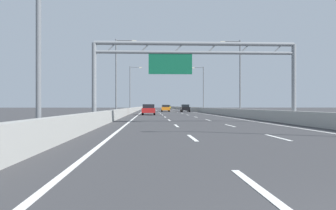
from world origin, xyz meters
TOP-DOWN VIEW (x-y plane):
  - ground_plane at (0.00, 100.00)m, footprint 260.00×260.00m
  - lane_dash_left_0 at (-1.80, 3.50)m, footprint 0.16×3.00m
  - lane_dash_left_1 at (-1.80, 12.50)m, footprint 0.16×3.00m
  - lane_dash_left_2 at (-1.80, 21.50)m, footprint 0.16×3.00m
  - lane_dash_left_3 at (-1.80, 30.50)m, footprint 0.16×3.00m
  - lane_dash_left_4 at (-1.80, 39.50)m, footprint 0.16×3.00m
  - lane_dash_left_5 at (-1.80, 48.50)m, footprint 0.16×3.00m
  - lane_dash_left_6 at (-1.80, 57.50)m, footprint 0.16×3.00m
  - lane_dash_left_7 at (-1.80, 66.50)m, footprint 0.16×3.00m
  - lane_dash_left_8 at (-1.80, 75.50)m, footprint 0.16×3.00m
  - lane_dash_left_9 at (-1.80, 84.50)m, footprint 0.16×3.00m
  - lane_dash_left_10 at (-1.80, 93.50)m, footprint 0.16×3.00m
  - lane_dash_left_11 at (-1.80, 102.50)m, footprint 0.16×3.00m
  - lane_dash_left_12 at (-1.80, 111.50)m, footprint 0.16×3.00m
  - lane_dash_left_13 at (-1.80, 120.50)m, footprint 0.16×3.00m
  - lane_dash_left_14 at (-1.80, 129.50)m, footprint 0.16×3.00m
  - lane_dash_left_15 at (-1.80, 138.50)m, footprint 0.16×3.00m
  - lane_dash_left_16 at (-1.80, 147.50)m, footprint 0.16×3.00m
  - lane_dash_left_17 at (-1.80, 156.50)m, footprint 0.16×3.00m
  - lane_dash_right_1 at (1.80, 12.50)m, footprint 0.16×3.00m
  - lane_dash_right_2 at (1.80, 21.50)m, footprint 0.16×3.00m
  - lane_dash_right_3 at (1.80, 30.50)m, footprint 0.16×3.00m
  - lane_dash_right_4 at (1.80, 39.50)m, footprint 0.16×3.00m
  - lane_dash_right_5 at (1.80, 48.50)m, footprint 0.16×3.00m
  - lane_dash_right_6 at (1.80, 57.50)m, footprint 0.16×3.00m
  - lane_dash_right_7 at (1.80, 66.50)m, footprint 0.16×3.00m
  - lane_dash_right_8 at (1.80, 75.50)m, footprint 0.16×3.00m
  - lane_dash_right_9 at (1.80, 84.50)m, footprint 0.16×3.00m
  - lane_dash_right_10 at (1.80, 93.50)m, footprint 0.16×3.00m
  - lane_dash_right_11 at (1.80, 102.50)m, footprint 0.16×3.00m
  - lane_dash_right_12 at (1.80, 111.50)m, footprint 0.16×3.00m
  - lane_dash_right_13 at (1.80, 120.50)m, footprint 0.16×3.00m
  - lane_dash_right_14 at (1.80, 129.50)m, footprint 0.16×3.00m
  - lane_dash_right_15 at (1.80, 138.50)m, footprint 0.16×3.00m
  - lane_dash_right_16 at (1.80, 147.50)m, footprint 0.16×3.00m
  - lane_dash_right_17 at (1.80, 156.50)m, footprint 0.16×3.00m
  - edge_line_left at (-5.25, 88.00)m, footprint 0.16×176.00m
  - edge_line_right at (5.25, 88.00)m, footprint 0.16×176.00m
  - barrier_left at (-6.90, 110.00)m, footprint 0.45×220.00m
  - barrier_right at (6.90, 110.00)m, footprint 0.45×220.00m
  - sign_gantry at (-0.26, 25.64)m, footprint 16.09×0.36m
  - streetlamp_left_mid at (-7.47, 42.01)m, footprint 2.58×0.28m
  - streetlamp_right_mid at (7.47, 42.01)m, footprint 2.58×0.28m
  - streetlamp_left_far at (-7.47, 72.81)m, footprint 2.58×0.28m
  - streetlamp_right_far at (7.47, 72.81)m, footprint 2.58×0.28m
  - orange_car at (-0.19, 75.83)m, footprint 1.75×4.66m
  - yellow_car at (3.40, 134.33)m, footprint 1.74×4.18m
  - black_car at (3.82, 72.81)m, footprint 1.76×4.20m
  - white_car at (-3.38, 134.84)m, footprint 1.85×4.24m
  - red_car at (-3.76, 49.46)m, footprint 1.89×4.13m

SIDE VIEW (x-z plane):
  - ground_plane at x=0.00m, z-range 0.00..0.00m
  - lane_dash_left_0 at x=-1.80m, z-range 0.00..0.01m
  - lane_dash_left_1 at x=-1.80m, z-range 0.00..0.01m
  - lane_dash_left_2 at x=-1.80m, z-range 0.00..0.01m
  - lane_dash_left_3 at x=-1.80m, z-range 0.00..0.01m
  - lane_dash_left_4 at x=-1.80m, z-range 0.00..0.01m
  - lane_dash_left_5 at x=-1.80m, z-range 0.00..0.01m
  - lane_dash_left_6 at x=-1.80m, z-range 0.00..0.01m
  - lane_dash_left_7 at x=-1.80m, z-range 0.00..0.01m
  - lane_dash_left_8 at x=-1.80m, z-range 0.00..0.01m
  - lane_dash_left_9 at x=-1.80m, z-range 0.00..0.01m
  - lane_dash_left_10 at x=-1.80m, z-range 0.00..0.01m
  - lane_dash_left_11 at x=-1.80m, z-range 0.00..0.01m
  - lane_dash_left_12 at x=-1.80m, z-range 0.00..0.01m
  - lane_dash_left_13 at x=-1.80m, z-range 0.00..0.01m
  - lane_dash_left_14 at x=-1.80m, z-range 0.00..0.01m
  - lane_dash_left_15 at x=-1.80m, z-range 0.00..0.01m
  - lane_dash_left_16 at x=-1.80m, z-range 0.00..0.01m
  - lane_dash_left_17 at x=-1.80m, z-range 0.00..0.01m
  - lane_dash_right_1 at x=1.80m, z-range 0.00..0.01m
  - lane_dash_right_2 at x=1.80m, z-range 0.00..0.01m
  - lane_dash_right_3 at x=1.80m, z-range 0.00..0.01m
  - lane_dash_right_4 at x=1.80m, z-range 0.00..0.01m
  - lane_dash_right_5 at x=1.80m, z-range 0.00..0.01m
  - lane_dash_right_6 at x=1.80m, z-range 0.00..0.01m
  - lane_dash_right_7 at x=1.80m, z-range 0.00..0.01m
  - lane_dash_right_8 at x=1.80m, z-range 0.00..0.01m
  - lane_dash_right_9 at x=1.80m, z-range 0.00..0.01m
  - lane_dash_right_10 at x=1.80m, z-range 0.00..0.01m
  - lane_dash_right_11 at x=1.80m, z-range 0.00..0.01m
  - lane_dash_right_12 at x=1.80m, z-range 0.00..0.01m
  - lane_dash_right_13 at x=1.80m, z-range 0.00..0.01m
  - lane_dash_right_14 at x=1.80m, z-range 0.00..0.01m
  - lane_dash_right_15 at x=1.80m, z-range 0.00..0.01m
  - lane_dash_right_16 at x=1.80m, z-range 0.00..0.01m
  - lane_dash_right_17 at x=1.80m, z-range 0.00..0.01m
  - edge_line_left at x=-5.25m, z-range 0.00..0.01m
  - edge_line_right at x=5.25m, z-range 0.00..0.01m
  - barrier_left at x=-6.90m, z-range 0.00..0.95m
  - barrier_right at x=6.90m, z-range 0.00..0.95m
  - white_car at x=-3.38m, z-range 0.03..1.46m
  - yellow_car at x=3.40m, z-range 0.01..1.49m
  - red_car at x=-3.76m, z-range 0.00..1.54m
  - orange_car at x=-0.19m, z-range 0.03..1.52m
  - black_car at x=3.82m, z-range 0.00..1.56m
  - sign_gantry at x=-0.26m, z-range 1.66..8.02m
  - streetlamp_left_mid at x=-7.47m, z-range 0.65..10.15m
  - streetlamp_right_mid at x=7.47m, z-range 0.65..10.15m
  - streetlamp_left_far at x=-7.47m, z-range 0.65..10.15m
  - streetlamp_right_far at x=7.47m, z-range 0.65..10.15m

